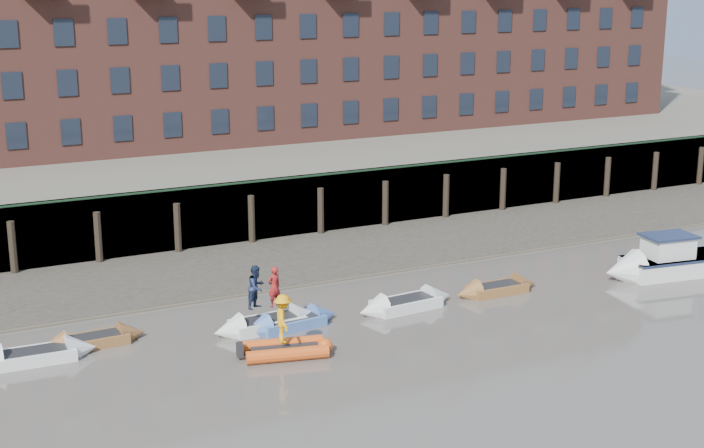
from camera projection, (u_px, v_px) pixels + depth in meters
ground at (438, 411)px, 31.95m from camera, size 220.00×220.00×0.00m
foreshore at (242, 267)px, 47.49m from camera, size 110.00×8.00×0.50m
mud_band at (268, 287)px, 44.55m from camera, size 110.00×1.60×0.10m
river_wall at (211, 216)px, 50.87m from camera, size 110.00×1.23×3.30m
bank_terrace at (141, 170)px, 62.63m from camera, size 110.00×28.00×3.20m
rowboat_1 at (35, 356)px, 35.93m from camera, size 4.51×1.47×1.29m
rowboat_2 at (93, 340)px, 37.48m from camera, size 4.08×1.30×1.17m
rowboat_3 at (268, 324)px, 39.20m from camera, size 4.64×1.54×1.33m
rowboat_4 at (291, 323)px, 39.37m from camera, size 4.34×1.69×1.23m
rowboat_5 at (406, 304)px, 41.55m from camera, size 4.69×1.67×1.33m
rowboat_6 at (497, 289)px, 43.59m from camera, size 4.17×1.28×1.20m
rib_tender at (289, 349)px, 36.51m from camera, size 3.44×2.23×0.58m
motor_launch at (656, 263)px, 45.86m from camera, size 6.36×2.83×2.53m
person_rower_a at (274, 287)px, 39.00m from camera, size 0.69×0.55×1.66m
person_rower_b at (257, 287)px, 38.78m from camera, size 1.09×1.03×1.77m
person_rib_crew at (283, 318)px, 36.21m from camera, size 0.94×1.31×1.84m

